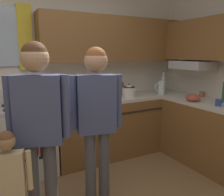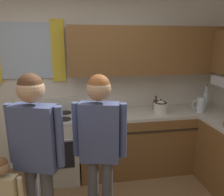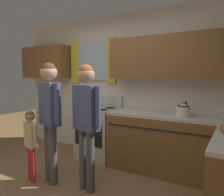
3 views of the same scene
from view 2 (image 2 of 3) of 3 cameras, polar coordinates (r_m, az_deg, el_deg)
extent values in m
cube|color=silver|center=(3.38, -9.96, 3.95)|extent=(4.60, 0.10, 2.60)
cube|color=silver|center=(3.32, -21.09, 11.08)|extent=(0.68, 0.03, 0.74)
cube|color=yellow|center=(3.25, -13.56, 11.58)|extent=(0.18, 0.04, 0.84)
cube|color=brown|center=(3.31, 9.99, 11.79)|extent=(2.35, 0.32, 0.66)
cube|color=brown|center=(3.50, 10.76, -10.67)|extent=(2.24, 0.62, 0.86)
cube|color=beige|center=(3.34, 11.12, -3.65)|extent=(2.24, 0.62, 0.04)
cube|color=#2D2319|center=(3.12, 13.03, -8.18)|extent=(2.12, 0.01, 0.02)
cube|color=beige|center=(3.32, -14.45, -12.36)|extent=(0.67, 0.62, 0.86)
cube|color=black|center=(3.02, -14.97, -14.17)|extent=(0.55, 0.01, 0.36)
cylinder|color=#ADADB2|center=(2.90, -15.29, -10.56)|extent=(0.55, 0.02, 0.02)
cube|color=#ADADB2|center=(3.15, -14.96, -5.00)|extent=(0.67, 0.62, 0.04)
cube|color=beige|center=(3.37, -14.71, -1.57)|extent=(0.67, 0.08, 0.20)
cylinder|color=black|center=(3.03, -18.37, -5.49)|extent=(0.17, 0.17, 0.01)
cylinder|color=black|center=(3.00, -12.01, -5.29)|extent=(0.17, 0.17, 0.01)
cylinder|color=black|center=(3.29, -17.70, -3.91)|extent=(0.17, 0.17, 0.01)
cylinder|color=black|center=(3.26, -11.85, -3.70)|extent=(0.17, 0.17, 0.01)
cube|color=#CC4C4C|center=(2.97, -15.08, -13.81)|extent=(0.20, 0.02, 0.34)
cylinder|color=silver|center=(3.65, 22.69, -0.54)|extent=(0.07, 0.07, 0.26)
cylinder|color=silver|center=(3.61, 22.95, 2.15)|extent=(0.03, 0.03, 0.09)
cylinder|color=#3F382D|center=(3.60, 23.04, 2.99)|extent=(0.03, 0.03, 0.02)
cylinder|color=brown|center=(3.40, 11.04, -1.75)|extent=(0.08, 0.08, 0.14)
cylinder|color=brown|center=(3.37, 11.12, -0.21)|extent=(0.03, 0.03, 0.05)
cylinder|color=#3F382D|center=(3.37, 11.15, 0.33)|extent=(0.04, 0.04, 0.02)
cylinder|color=silver|center=(3.24, 12.25, -2.60)|extent=(0.20, 0.20, 0.14)
cone|color=silver|center=(3.22, 12.34, -0.98)|extent=(0.18, 0.18, 0.05)
sphere|color=black|center=(3.21, 12.37, -0.46)|extent=(0.02, 0.02, 0.02)
cone|color=silver|center=(3.28, 14.39, -1.99)|extent=(0.09, 0.04, 0.07)
torus|color=black|center=(3.22, 12.33, -1.15)|extent=(0.17, 0.17, 0.02)
cylinder|color=silver|center=(3.44, 21.68, -1.64)|extent=(0.11, 0.11, 0.22)
torus|color=silver|center=(3.40, 20.70, -1.52)|extent=(0.14, 0.02, 0.14)
cube|color=#47517A|center=(2.03, -19.01, -9.53)|extent=(0.40, 0.28, 0.58)
cylinder|color=#47517A|center=(1.93, -13.20, -9.66)|extent=(0.07, 0.07, 0.53)
cylinder|color=#47517A|center=(2.13, -24.32, -8.20)|extent=(0.07, 0.07, 0.53)
sphere|color=tan|center=(1.91, -20.02, 2.12)|extent=(0.22, 0.22, 0.22)
sphere|color=#4C2D19|center=(1.90, -20.09, 2.95)|extent=(0.21, 0.21, 0.21)
cylinder|color=#4C4C51|center=(2.43, -1.16, -23.70)|extent=(0.11, 0.11, 0.80)
cylinder|color=#4C4C51|center=(2.44, -4.75, -23.50)|extent=(0.11, 0.11, 0.80)
cube|color=#47517A|center=(2.09, -3.20, -8.74)|extent=(0.39, 0.24, 0.56)
cylinder|color=#47517A|center=(2.07, 2.84, -8.32)|extent=(0.07, 0.07, 0.52)
cylinder|color=#47517A|center=(2.12, -9.12, -7.93)|extent=(0.07, 0.07, 0.52)
sphere|color=tan|center=(1.97, -3.37, 2.36)|extent=(0.22, 0.22, 0.22)
sphere|color=brown|center=(1.96, -3.38, 3.14)|extent=(0.20, 0.20, 0.20)
cube|color=#D1BC8C|center=(2.20, -25.73, -21.34)|extent=(0.24, 0.15, 0.35)
cylinder|color=#D1BC8C|center=(2.13, -22.14, -21.84)|extent=(0.04, 0.04, 0.32)
sphere|color=#A87A56|center=(2.07, -26.53, -15.39)|extent=(0.13, 0.13, 0.13)
sphere|color=brown|center=(2.06, -26.58, -14.98)|extent=(0.12, 0.12, 0.12)
camera|label=1|loc=(0.76, -97.57, -28.92)|focal=37.12mm
camera|label=3|loc=(1.94, 85.86, -11.96)|focal=35.41mm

